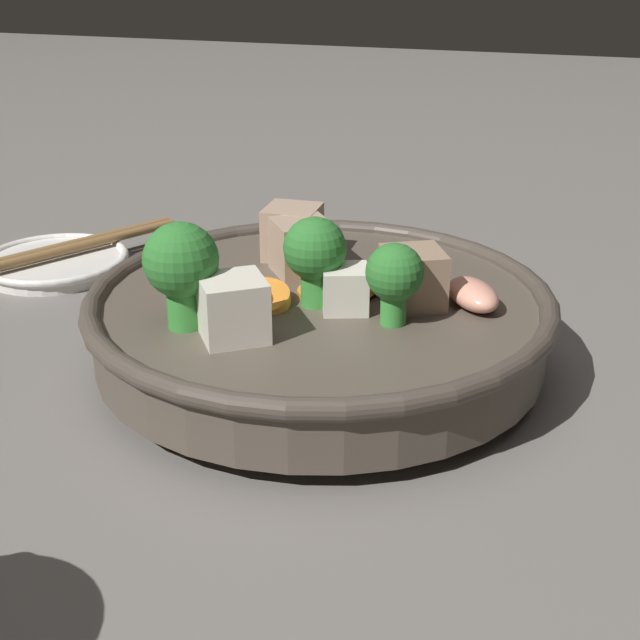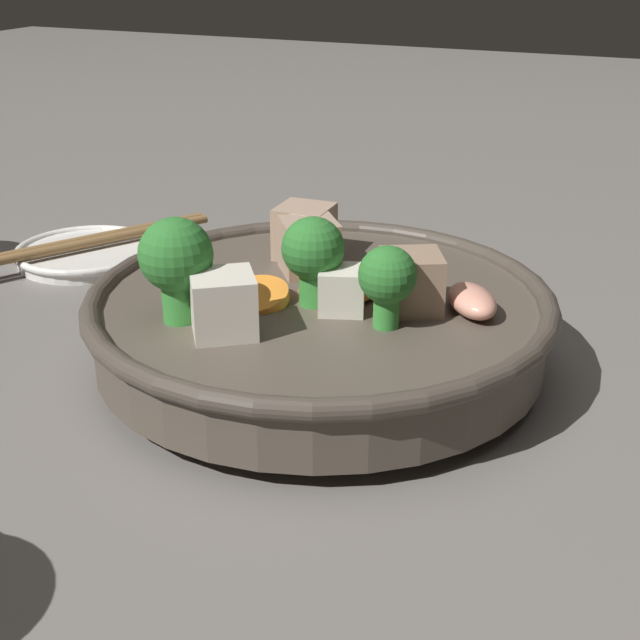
% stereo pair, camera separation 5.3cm
% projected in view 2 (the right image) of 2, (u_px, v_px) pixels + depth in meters
% --- Properties ---
extents(ground_plane, '(3.00, 3.00, 0.00)m').
position_uv_depth(ground_plane, '(320.00, 367.00, 0.54)').
color(ground_plane, slate).
extents(stirfry_bowl, '(0.28, 0.28, 0.10)m').
position_uv_depth(stirfry_bowl, '(319.00, 315.00, 0.53)').
color(stirfry_bowl, '#51473D').
rests_on(stirfry_bowl, ground_plane).
extents(side_saucer, '(0.11, 0.11, 0.01)m').
position_uv_depth(side_saucer, '(87.00, 253.00, 0.71)').
color(side_saucer, white).
rests_on(side_saucer, ground_plane).
extents(chopsticks_pair, '(0.19, 0.12, 0.01)m').
position_uv_depth(chopsticks_pair, '(85.00, 242.00, 0.70)').
color(chopsticks_pair, olive).
rests_on(chopsticks_pair, side_saucer).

